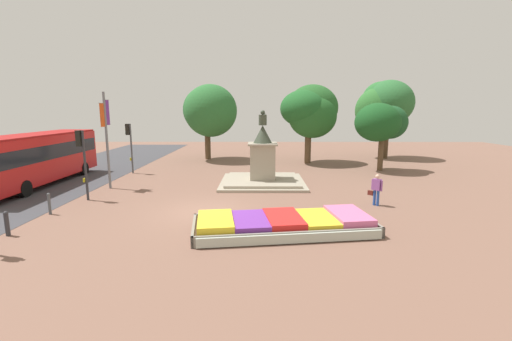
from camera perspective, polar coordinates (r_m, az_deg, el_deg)
ground_plane at (r=15.98m, az=-8.44°, el=-6.74°), size 70.65×70.65×0.00m
flower_planter at (r=13.28m, az=4.64°, el=-8.91°), size 7.19×3.65×0.63m
statue_monument at (r=21.60m, az=1.10°, el=0.47°), size 5.24×5.24×4.59m
traffic_light_mid_block at (r=19.39m, az=-26.99°, el=2.69°), size 0.42×0.31×3.59m
traffic_light_far_corner at (r=26.53m, az=-20.35°, el=4.88°), size 0.42×0.31×3.62m
banner_pole at (r=21.73m, az=-23.64°, el=5.19°), size 0.21×1.00×5.62m
city_bus at (r=24.88m, az=-32.85°, el=2.05°), size 2.62×10.77×3.16m
pedestrian_with_handbag at (r=17.55m, az=19.41°, el=-2.81°), size 0.55×0.59×1.54m
kerb_bollard_south at (r=15.66m, az=-36.13°, el=-7.06°), size 0.17×0.17×0.94m
kerb_bollard_mid_a at (r=17.78m, az=-31.20°, el=-4.69°), size 0.13×0.13×0.98m
park_tree_far_left at (r=35.38m, az=20.53°, el=10.19°), size 5.47×5.00×7.42m
park_tree_behind_statue at (r=30.31m, az=8.95°, el=9.84°), size 5.09×5.08×6.80m
park_tree_far_right at (r=32.16m, az=-7.69°, el=9.83°), size 4.94×5.59×6.91m
park_tree_street_side at (r=27.61m, az=19.94°, el=7.53°), size 4.14×3.70×5.13m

